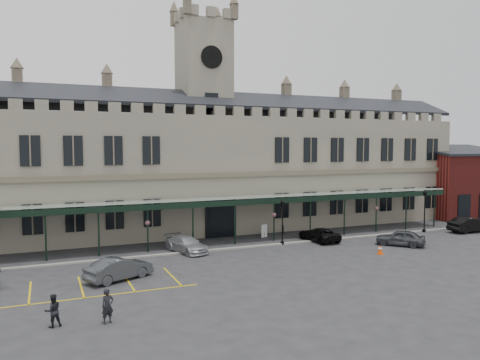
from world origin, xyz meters
name	(u,v)px	position (x,y,z in m)	size (l,w,h in m)	color
ground	(270,262)	(0.00, 0.00, 0.00)	(140.00, 140.00, 0.00)	#29292C
station_building	(204,170)	(0.00, 15.91, 6.47)	(60.00, 10.36, 17.30)	slate
clock_tower	(204,108)	(0.00, 16.00, 13.11)	(5.60, 5.60, 24.80)	slate
canopy	(234,218)	(0.00, 7.46, 2.40)	(50.00, 4.10, 4.30)	#8C9E93
brick_annex	(459,183)	(34.00, 12.97, 4.16)	(12.40, 8.36, 9.23)	maroon
kerb	(242,247)	(0.00, 5.50, 0.06)	(60.00, 0.40, 0.12)	gray
parking_markings	(82,289)	(-14.00, -1.50, 0.00)	(16.00, 6.00, 0.01)	gold
tree_behind_mid	(240,117)	(8.00, 25.00, 12.81)	(6.00, 6.00, 16.00)	#332314
tree_behind_right	(342,120)	(24.00, 25.00, 12.81)	(6.00, 6.00, 16.00)	#332314
lamp_post_mid	(282,217)	(3.96, 5.43, 2.50)	(0.40, 0.40, 4.21)	black
lamp_post_right	(425,207)	(20.61, 5.18, 2.67)	(0.43, 0.43, 4.50)	black
traffic_cone	(380,250)	(9.64, -1.18, 0.38)	(0.49, 0.49, 0.78)	#DB4206
sign_board	(264,231)	(3.92, 9.14, 0.62)	(0.72, 0.30, 1.27)	black
bollard_left	(193,237)	(-3.21, 9.79, 0.49)	(0.18, 0.18, 0.98)	black
bollard_right	(283,230)	(6.45, 9.95, 0.44)	(0.16, 0.16, 0.89)	black
car_left_b	(119,269)	(-11.50, -0.33, 0.76)	(1.61, 4.62, 1.52)	#3A3D42
car_taxi	(186,244)	(-5.00, 5.85, 0.68)	(1.90, 4.66, 1.35)	#AAACB2
car_van	(319,234)	(7.90, 5.47, 0.64)	(2.12, 4.60, 1.28)	black
car_right_a	(400,238)	(13.59, 0.85, 0.72)	(1.71, 4.25, 1.45)	#3A3D42
car_right_b	(470,225)	(25.00, 3.25, 0.80)	(1.68, 4.83, 1.59)	black
person_a	(108,306)	(-13.20, -8.03, 0.89)	(0.65, 0.43, 1.79)	black
person_b	(53,311)	(-15.77, -7.48, 0.83)	(0.81, 0.63, 1.66)	black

